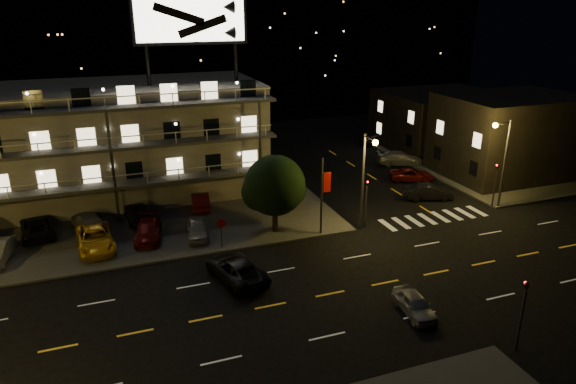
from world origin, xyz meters
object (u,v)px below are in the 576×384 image
object	(u,v)px
lot_car_2	(95,239)
lot_car_4	(197,229)
side_car_0	(429,192)
lot_car_7	(88,222)
road_car_east	(415,304)
road_car_west	(236,269)
tree	(274,187)

from	to	relation	value
lot_car_2	lot_car_4	size ratio (longest dim) A/B	1.41
lot_car_2	side_car_0	distance (m)	29.65
lot_car_7	side_car_0	world-z (taller)	lot_car_7
road_car_east	road_car_west	xyz separation A→B (m)	(-8.92, 7.58, 0.15)
side_car_0	lot_car_4	bearing A→B (deg)	111.17
tree	lot_car_7	world-z (taller)	tree
tree	lot_car_7	distance (m)	15.36
tree	lot_car_4	xyz separation A→B (m)	(-6.05, 1.03, -3.07)
lot_car_4	road_car_west	xyz separation A→B (m)	(1.24, -7.23, -0.04)
tree	road_car_east	bearing A→B (deg)	-73.37
tree	lot_car_4	bearing A→B (deg)	170.32
tree	lot_car_4	size ratio (longest dim) A/B	1.61
lot_car_7	road_car_west	xyz separation A→B (m)	(9.25, -11.59, -0.08)
lot_car_4	side_car_0	size ratio (longest dim) A/B	0.87
road_car_west	lot_car_7	bearing A→B (deg)	-64.72
lot_car_4	road_car_east	distance (m)	17.96
lot_car_4	side_car_0	bearing A→B (deg)	11.10
lot_car_2	road_car_east	xyz separation A→B (m)	(17.68, -15.44, -0.29)
lot_car_2	lot_car_4	bearing A→B (deg)	-9.02
side_car_0	road_car_east	distance (m)	19.90
lot_car_7	road_car_east	size ratio (longest dim) A/B	1.33
road_car_west	road_car_east	bearing A→B (deg)	126.32
side_car_0	road_car_east	size ratio (longest dim) A/B	1.22
tree	road_car_west	xyz separation A→B (m)	(-4.81, -6.20, -3.12)
tree	lot_car_2	size ratio (longest dim) A/B	1.14
lot_car_2	lot_car_4	xyz separation A→B (m)	(7.52, -0.64, -0.10)
tree	road_car_east	distance (m)	14.74
tree	lot_car_2	xyz separation A→B (m)	(-13.56, 1.67, -2.97)
lot_car_7	road_car_west	distance (m)	14.83
lot_car_4	side_car_0	xyz separation A→B (m)	(22.13, 1.09, -0.08)
tree	side_car_0	xyz separation A→B (m)	(16.08, 2.12, -3.15)
lot_car_2	road_car_west	size ratio (longest dim) A/B	1.00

